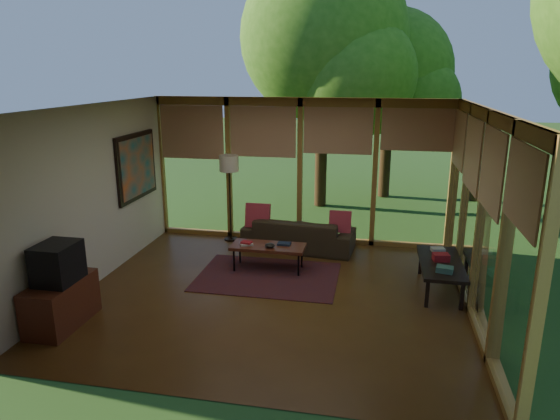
% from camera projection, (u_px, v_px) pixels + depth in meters
% --- Properties ---
extents(floor, '(5.50, 5.50, 0.00)m').
position_uv_depth(floor, '(273.00, 295.00, 7.29)').
color(floor, '#593717').
rests_on(floor, ground).
extents(ceiling, '(5.50, 5.50, 0.00)m').
position_uv_depth(ceiling, '(272.00, 107.00, 6.56)').
color(ceiling, white).
rests_on(ceiling, ground).
extents(wall_left, '(0.04, 5.00, 2.70)m').
position_uv_depth(wall_left, '(92.00, 196.00, 7.43)').
color(wall_left, beige).
rests_on(wall_left, ground).
extents(wall_front, '(5.50, 0.04, 2.70)m').
position_uv_depth(wall_front, '(216.00, 276.00, 4.57)').
color(wall_front, beige).
rests_on(wall_front, ground).
extents(window_wall_back, '(5.50, 0.12, 2.70)m').
position_uv_depth(window_wall_back, '(300.00, 171.00, 9.29)').
color(window_wall_back, olive).
rests_on(window_wall_back, ground).
extents(window_wall_right, '(0.12, 5.00, 2.70)m').
position_uv_depth(window_wall_right, '(481.00, 216.00, 6.42)').
color(window_wall_right, olive).
rests_on(window_wall_right, ground).
extents(tree_nw, '(3.77, 3.77, 5.76)m').
position_uv_depth(tree_nw, '(324.00, 38.00, 11.18)').
color(tree_nw, '#382514').
rests_on(tree_nw, ground).
extents(tree_ne, '(3.05, 3.05, 4.66)m').
position_uv_depth(tree_ne, '(390.00, 72.00, 12.28)').
color(tree_ne, '#382514').
rests_on(tree_ne, ground).
extents(rug, '(2.20, 1.56, 0.01)m').
position_uv_depth(rug, '(268.00, 276.00, 7.92)').
color(rug, maroon).
rests_on(rug, floor).
extents(sofa, '(2.06, 0.97, 0.58)m').
position_uv_depth(sofa, '(299.00, 234.00, 9.09)').
color(sofa, '#332819').
rests_on(sofa, floor).
extents(pillow_left, '(0.44, 0.24, 0.46)m').
position_uv_depth(pillow_left, '(258.00, 216.00, 9.10)').
color(pillow_left, maroon).
rests_on(pillow_left, sofa).
extents(pillow_right, '(0.39, 0.21, 0.40)m').
position_uv_depth(pillow_right, '(340.00, 222.00, 8.83)').
color(pillow_right, maroon).
rests_on(pillow_right, sofa).
extents(ct_book_lower, '(0.24, 0.22, 0.03)m').
position_uv_depth(ct_book_lower, '(246.00, 244.00, 8.11)').
color(ct_book_lower, '#ADA89D').
rests_on(ct_book_lower, coffee_table).
extents(ct_book_upper, '(0.19, 0.15, 0.03)m').
position_uv_depth(ct_book_upper, '(246.00, 242.00, 8.10)').
color(ct_book_upper, maroon).
rests_on(ct_book_upper, coffee_table).
extents(ct_book_side, '(0.21, 0.16, 0.03)m').
position_uv_depth(ct_book_side, '(284.00, 244.00, 8.12)').
color(ct_book_side, '#151D30').
rests_on(ct_book_side, coffee_table).
extents(ct_bowl, '(0.16, 0.16, 0.07)m').
position_uv_depth(ct_bowl, '(270.00, 245.00, 7.98)').
color(ct_bowl, black).
rests_on(ct_bowl, coffee_table).
extents(media_cabinet, '(0.50, 1.00, 0.60)m').
position_uv_depth(media_cabinet, '(61.00, 303.00, 6.36)').
color(media_cabinet, '#5B2819').
rests_on(media_cabinet, floor).
extents(television, '(0.45, 0.55, 0.50)m').
position_uv_depth(television, '(57.00, 263.00, 6.21)').
color(television, black).
rests_on(television, media_cabinet).
extents(console_book_a, '(0.25, 0.21, 0.08)m').
position_uv_depth(console_book_a, '(445.00, 269.00, 6.93)').
color(console_book_a, '#39635B').
rests_on(console_book_a, side_console).
extents(console_book_b, '(0.25, 0.20, 0.10)m').
position_uv_depth(console_book_b, '(441.00, 257.00, 7.35)').
color(console_book_b, maroon).
rests_on(console_book_b, side_console).
extents(console_book_c, '(0.22, 0.18, 0.05)m').
position_uv_depth(console_book_c, '(438.00, 250.00, 7.74)').
color(console_book_c, '#ADA89D').
rests_on(console_book_c, side_console).
extents(floor_lamp, '(0.36, 0.36, 1.65)m').
position_uv_depth(floor_lamp, '(229.00, 168.00, 9.29)').
color(floor_lamp, black).
rests_on(floor_lamp, floor).
extents(coffee_table, '(1.20, 0.50, 0.43)m').
position_uv_depth(coffee_table, '(268.00, 247.00, 8.11)').
color(coffee_table, '#5B2819').
rests_on(coffee_table, floor).
extents(side_console, '(0.60, 1.40, 0.46)m').
position_uv_depth(side_console, '(441.00, 265.00, 7.33)').
color(side_console, black).
rests_on(side_console, floor).
extents(wall_painting, '(0.06, 1.35, 1.15)m').
position_uv_depth(wall_painting, '(137.00, 166.00, 8.70)').
color(wall_painting, black).
rests_on(wall_painting, wall_left).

